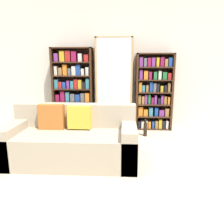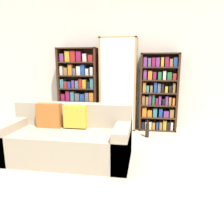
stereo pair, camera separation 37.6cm
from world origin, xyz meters
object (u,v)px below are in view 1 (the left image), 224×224
Objects in this scene: bookshelf_left at (73,90)px; bookshelf_right at (154,93)px; wine_bottle at (145,129)px; display_cabinet at (114,85)px; couch at (72,141)px.

bookshelf_left is 1.07× the size of bookshelf_right.
display_cabinet is at bearing 139.79° from wine_bottle.
couch is 1.84m from display_cabinet.
display_cabinet reaches higher than wine_bottle.
display_cabinet reaches higher than bookshelf_left.
display_cabinet is (0.86, -0.02, 0.11)m from bookshelf_left.
bookshelf_left is 0.90× the size of display_cabinet.
bookshelf_left reaches higher than wine_bottle.
couch is 1.61m from wine_bottle.
bookshelf_right is at bearing 1.14° from display_cabinet.
wine_bottle is at bearing -40.21° from display_cabinet.
couch is at bearing -128.90° from bookshelf_right.
couch is 5.35× the size of wine_bottle.
display_cabinet is (0.52, 1.64, 0.63)m from couch.
bookshelf_left reaches higher than couch.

